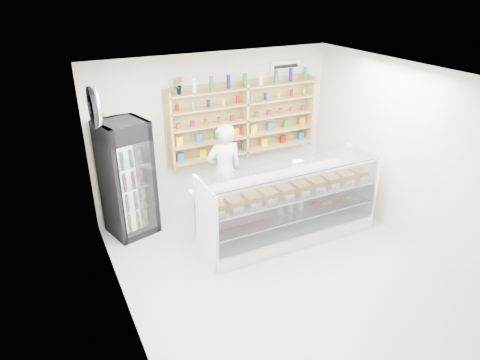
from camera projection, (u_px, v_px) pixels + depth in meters
room at (291, 186)px, 5.68m from camera, size 5.00×5.00×5.00m
display_counter at (287, 217)px, 7.01m from camera, size 2.93×0.87×1.27m
shop_worker at (224, 171)px, 7.42m from camera, size 0.67×0.47×1.74m
drinks_cooler at (127, 179)px, 6.89m from camera, size 0.85×0.84×1.95m
wall_shelving at (245, 120)px, 7.69m from camera, size 2.84×0.28×1.33m
potted_plant at (179, 85)px, 6.89m from camera, size 0.20×0.17×0.30m
security_mirror at (96, 107)px, 5.33m from camera, size 0.15×0.50×0.50m
wall_sign at (285, 66)px, 7.79m from camera, size 0.62×0.03×0.20m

